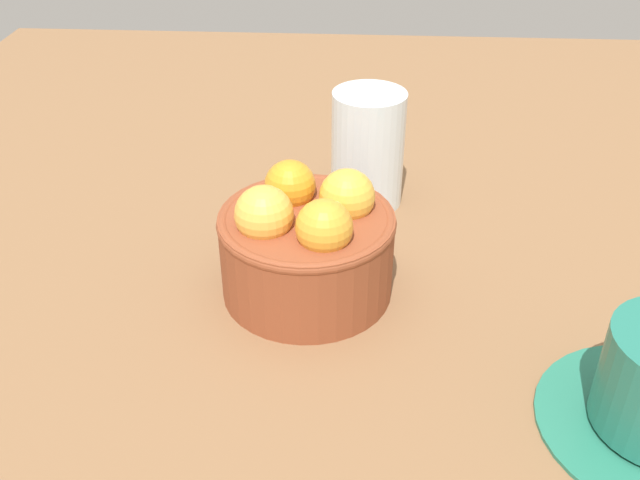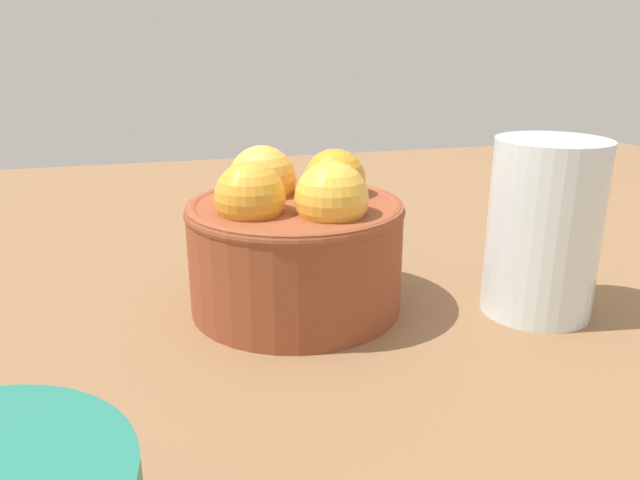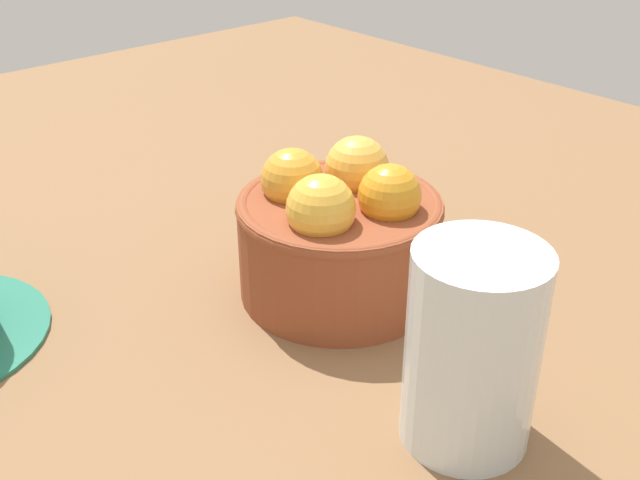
{
  "view_description": "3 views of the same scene",
  "coord_description": "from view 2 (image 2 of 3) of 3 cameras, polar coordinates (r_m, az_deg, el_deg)",
  "views": [
    {
      "loc": [
        -47.33,
        -3.97,
        36.22
      ],
      "look_at": [
        -0.23,
        -1.07,
        5.12
      ],
      "focal_mm": 40.32,
      "sensor_mm": 36.0,
      "label": 1
    },
    {
      "loc": [
        -8.07,
        -36.85,
        17.24
      ],
      "look_at": [
        1.83,
        0.66,
        4.29
      ],
      "focal_mm": 34.31,
      "sensor_mm": 36.0,
      "label": 2
    },
    {
      "loc": [
        33.56,
        -31.64,
        29.54
      ],
      "look_at": [
        -0.99,
        -0.88,
        4.03
      ],
      "focal_mm": 42.96,
      "sensor_mm": 36.0,
      "label": 3
    }
  ],
  "objects": [
    {
      "name": "terracotta_bowl",
      "position": [
        0.4,
        -2.33,
        0.06
      ],
      "size": [
        14.06,
        14.06,
        10.38
      ],
      "color": "brown",
      "rests_on": "ground_plane"
    },
    {
      "name": "water_glass",
      "position": [
        0.41,
        20.11,
        1.03
      ],
      "size": [
        7.0,
        7.0,
        11.34
      ],
      "primitive_type": "cylinder",
      "color": "silver",
      "rests_on": "ground_plane"
    },
    {
      "name": "ground_plane",
      "position": [
        0.42,
        -2.19,
        -8.58
      ],
      "size": [
        136.99,
        106.84,
        4.01
      ],
      "primitive_type": "cube",
      "color": "brown"
    }
  ]
}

